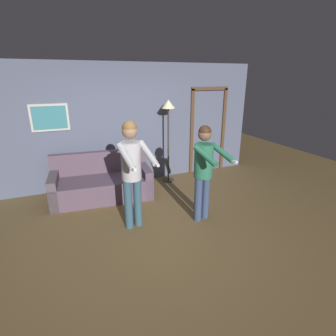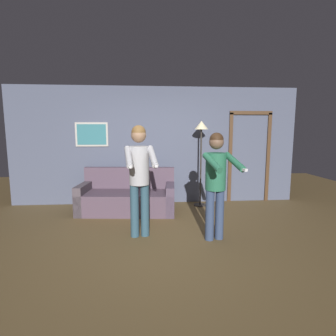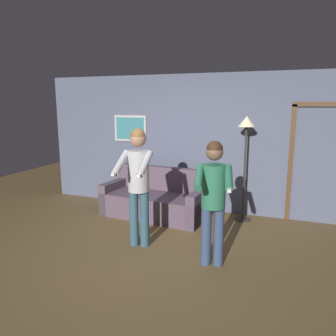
% 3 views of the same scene
% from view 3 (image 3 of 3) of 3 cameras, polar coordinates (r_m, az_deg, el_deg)
% --- Properties ---
extents(ground_plane, '(12.00, 12.00, 0.00)m').
position_cam_3_polar(ground_plane, '(4.65, -2.60, -14.97)').
color(ground_plane, brown).
extents(back_wall_assembly, '(6.40, 0.10, 2.60)m').
position_cam_3_polar(back_wall_assembly, '(6.31, 5.22, 4.28)').
color(back_wall_assembly, '#4E556B').
rests_on(back_wall_assembly, ground_plane).
extents(couch, '(1.97, 1.02, 0.87)m').
position_cam_3_polar(couch, '(6.10, -2.23, -5.74)').
color(couch, '#554352').
rests_on(couch, ground_plane).
extents(torchiere_lamp, '(0.30, 0.30, 1.85)m').
position_cam_3_polar(torchiere_lamp, '(5.76, 13.44, 5.31)').
color(torchiere_lamp, '#332D28').
rests_on(torchiere_lamp, ground_plane).
extents(person_standing_left, '(0.50, 0.72, 1.72)m').
position_cam_3_polar(person_standing_left, '(4.62, -5.23, -1.46)').
color(person_standing_left, '#305162').
rests_on(person_standing_left, ground_plane).
extents(person_standing_right, '(0.52, 0.65, 1.61)m').
position_cam_3_polar(person_standing_right, '(4.09, 7.93, -4.31)').
color(person_standing_right, navy).
rests_on(person_standing_right, ground_plane).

